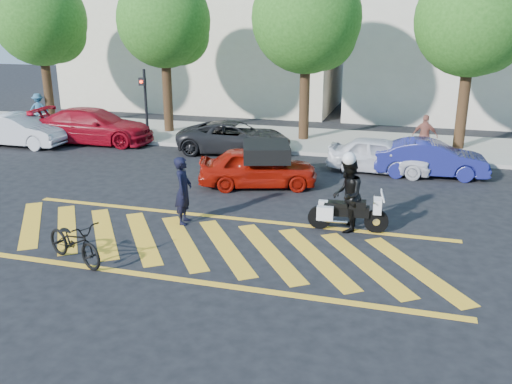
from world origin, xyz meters
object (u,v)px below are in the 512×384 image
(officer_bike, at_px, (183,190))
(police_motorcycle, at_px, (347,212))
(parked_right, at_px, (431,158))
(parked_mid_left, at_px, (234,137))
(parked_far_left, at_px, (20,130))
(parked_left, at_px, (94,126))
(officer_moto, at_px, (347,195))
(parked_mid_right, at_px, (380,155))
(bicycle, at_px, (74,241))
(red_convertible, at_px, (258,167))

(officer_bike, bearing_deg, police_motorcycle, -90.14)
(parked_right, bearing_deg, parked_mid_left, 75.41)
(officer_bike, distance_m, police_motorcycle, 4.31)
(police_motorcycle, bearing_deg, parked_far_left, 153.65)
(parked_left, distance_m, parked_right, 14.14)
(parked_far_left, bearing_deg, officer_moto, -112.00)
(parked_mid_right, xyz_separation_m, parked_right, (1.70, 0.00, -0.00))
(officer_moto, relative_size, parked_mid_left, 0.42)
(bicycle, bearing_deg, officer_bike, -1.48)
(parked_mid_right, bearing_deg, officer_bike, 148.71)
(police_motorcycle, height_order, officer_moto, officer_moto)
(officer_bike, bearing_deg, red_convertible, -23.79)
(police_motorcycle, xyz_separation_m, parked_right, (2.15, 5.92, 0.13))
(officer_bike, relative_size, parked_far_left, 0.44)
(police_motorcycle, xyz_separation_m, parked_mid_left, (-5.45, 7.32, 0.14))
(police_motorcycle, relative_size, parked_far_left, 0.49)
(police_motorcycle, xyz_separation_m, parked_far_left, (-14.65, 5.92, 0.19))
(red_convertible, relative_size, parked_left, 0.73)
(red_convertible, bearing_deg, parked_mid_right, -69.63)
(bicycle, relative_size, red_convertible, 0.50)
(officer_moto, distance_m, parked_mid_right, 5.94)
(officer_bike, distance_m, bicycle, 3.29)
(red_convertible, relative_size, parked_right, 1.00)
(bicycle, xyz_separation_m, officer_moto, (5.59, 3.63, 0.46))
(officer_moto, xyz_separation_m, parked_far_left, (-14.64, 5.92, -0.27))
(officer_moto, distance_m, parked_mid_left, 9.12)
(red_convertible, bearing_deg, parked_right, -79.37)
(parked_mid_left, relative_size, parked_right, 1.20)
(police_motorcycle, bearing_deg, bicycle, -151.47)
(parked_far_left, height_order, parked_left, parked_left)
(parked_mid_right, bearing_deg, parked_far_left, 94.19)
(parked_left, bearing_deg, officer_moto, -127.05)
(bicycle, relative_size, parked_right, 0.50)
(parked_mid_right, distance_m, parked_right, 1.70)
(parked_mid_left, bearing_deg, parked_left, 82.63)
(officer_moto, xyz_separation_m, parked_mid_left, (-5.44, 7.32, -0.32))
(parked_mid_right, bearing_deg, bicycle, 151.77)
(red_convertible, bearing_deg, bicycle, 143.52)
(officer_moto, distance_m, parked_far_left, 15.79)
(red_convertible, xyz_separation_m, parked_mid_left, (-2.20, 4.24, -0.01))
(parked_far_left, bearing_deg, red_convertible, -103.99)
(parked_far_left, distance_m, parked_mid_right, 15.10)
(parked_mid_left, height_order, parked_right, parked_mid_left)
(police_motorcycle, distance_m, parked_mid_left, 9.13)
(police_motorcycle, bearing_deg, parked_left, 144.09)
(police_motorcycle, height_order, parked_mid_right, parked_mid_right)
(bicycle, relative_size, parked_far_left, 0.46)
(parked_far_left, distance_m, parked_left, 3.07)
(bicycle, height_order, parked_right, parked_right)
(parked_mid_right, bearing_deg, parked_right, -85.81)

